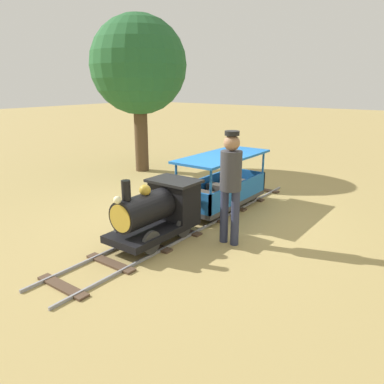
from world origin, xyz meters
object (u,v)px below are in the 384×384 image
conductor_person (231,179)px  oak_tree_far (139,66)px  passenger_car (222,187)px  locomotive (158,210)px

conductor_person → oak_tree_far: (4.26, -2.64, 1.67)m
conductor_person → oak_tree_far: bearing=-31.8°
passenger_car → oak_tree_far: oak_tree_far is taller
passenger_car → locomotive: bearing=90.0°
locomotive → passenger_car: locomotive is taller
locomotive → passenger_car: bearing=-90.0°
locomotive → oak_tree_far: bearing=-43.2°
passenger_car → conductor_person: size_ratio=1.23×
conductor_person → oak_tree_far: oak_tree_far is taller
passenger_car → oak_tree_far: (3.38, -1.43, 2.20)m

